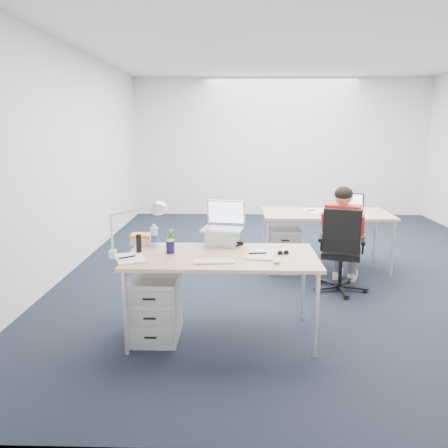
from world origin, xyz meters
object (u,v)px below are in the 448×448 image
object	(u,v)px
desk_far	(326,216)
seated_person	(343,237)
cordless_phone	(139,244)
desk_lamp	(130,228)
drawer_pedestal_near	(156,307)
wireless_keyboard	(214,261)
sunglasses	(283,253)
can_koozie	(170,246)
headphones	(230,243)
dark_laptop	(348,203)
drawer_pedestal_far	(283,248)
far_cup	(337,206)
office_chair	(340,268)
bear_figurine	(171,237)
desk_near	(222,260)
water_bottle	(154,236)
silver_laptop	(223,224)
book_stack	(142,239)
computer_mouse	(277,261)

from	to	relation	value
desk_far	seated_person	world-z (taller)	seated_person
cordless_phone	desk_lamp	size ratio (longest dim) A/B	0.34
desk_lamp	drawer_pedestal_near	bearing A→B (deg)	-3.61
wireless_keyboard	sunglasses	distance (m)	0.62
wireless_keyboard	can_koozie	distance (m)	0.46
headphones	dark_laptop	xyz separation A→B (m)	(1.47, 1.63, 0.11)
drawer_pedestal_near	headphones	distance (m)	0.88
drawer_pedestal_far	far_cup	distance (m)	0.93
office_chair	far_cup	bearing A→B (deg)	97.14
seated_person	drawer_pedestal_near	world-z (taller)	seated_person
drawer_pedestal_far	wireless_keyboard	world-z (taller)	wireless_keyboard
desk_far	wireless_keyboard	distance (m)	2.54
seated_person	cordless_phone	bearing A→B (deg)	-125.22
desk_far	bear_figurine	bearing A→B (deg)	-136.80
wireless_keyboard	desk_lamp	size ratio (longest dim) A/B	0.64
desk_near	water_bottle	bearing A→B (deg)	158.80
dark_laptop	desk_lamp	bearing A→B (deg)	-114.28
water_bottle	silver_laptop	bearing A→B (deg)	10.50
bear_figurine	desk_lamp	bearing A→B (deg)	-141.86
book_stack	sunglasses	distance (m)	1.31
cordless_phone	sunglasses	distance (m)	1.23
drawer_pedestal_far	silver_laptop	size ratio (longest dim) A/B	1.42
drawer_pedestal_far	can_koozie	world-z (taller)	can_koozie
computer_mouse	bear_figurine	xyz separation A→B (m)	(-0.92, 0.54, 0.06)
office_chair	drawer_pedestal_near	bearing A→B (deg)	-131.60
book_stack	desk_far	bearing A→B (deg)	38.61
desk_far	office_chair	distance (m)	0.95
seated_person	sunglasses	world-z (taller)	seated_person
bear_figurine	desk_lamp	xyz separation A→B (m)	(-0.27, -0.41, 0.17)
bear_figurine	water_bottle	bearing A→B (deg)	-165.90
headphones	book_stack	size ratio (longest dim) A/B	1.20
bear_figurine	far_cup	xyz separation A→B (m)	(1.92, 1.82, -0.03)
drawer_pedestal_far	water_bottle	bearing A→B (deg)	-129.12
desk_far	wireless_keyboard	bearing A→B (deg)	-121.48
silver_laptop	desk_lamp	distance (m)	0.87
desk_near	seated_person	world-z (taller)	seated_person
desk_far	far_cup	distance (m)	0.28
water_bottle	sunglasses	distance (m)	1.15
headphones	book_stack	distance (m)	0.82
seated_person	computer_mouse	xyz separation A→B (m)	(-0.88, -1.48, 0.17)
can_koozie	drawer_pedestal_near	bearing A→B (deg)	-143.71
drawer_pedestal_far	computer_mouse	bearing A→B (deg)	-97.48
desk_far	drawer_pedestal_near	xyz separation A→B (m)	(-1.84, -2.00, -0.41)
computer_mouse	far_cup	size ratio (longest dim) A/B	0.91
water_bottle	office_chair	bearing A→B (deg)	24.81
silver_laptop	dark_laptop	distance (m)	2.23
headphones	sunglasses	bearing A→B (deg)	-43.24
seated_person	sunglasses	bearing A→B (deg)	-99.68
seated_person	computer_mouse	distance (m)	1.73
cordless_phone	sunglasses	bearing A→B (deg)	-16.09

